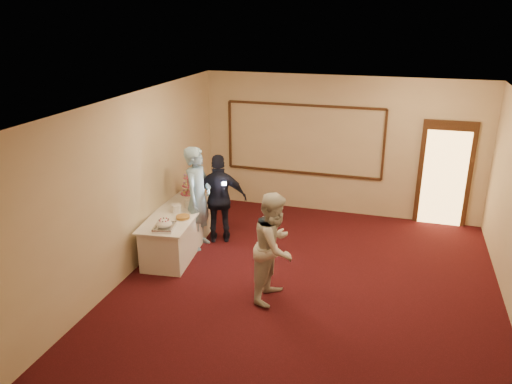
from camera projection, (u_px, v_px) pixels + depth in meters
The scene contains 14 objects.
floor at pixel (306, 290), 8.04m from camera, with size 7.00×7.00×0.00m, color black.
room_walls at pixel (311, 170), 7.34m from camera, with size 6.04×7.04×3.02m.
wall_molding at pixel (304, 140), 10.83m from camera, with size 3.45×0.04×1.55m.
doorway at pixel (445, 175), 10.20m from camera, with size 1.05×0.07×2.20m.
buffet_table at pixel (178, 231), 9.27m from camera, with size 1.04×2.19×0.77m.
pavlova_tray at pixel (164, 225), 8.39m from camera, with size 0.40×0.48×0.17m.
cupcake_stand at pixel (188, 186), 9.98m from camera, with size 0.31×0.31×0.46m.
plate_stack_a at pixel (177, 209), 9.08m from camera, with size 0.17×0.17×0.14m.
plate_stack_b at pixel (190, 203), 9.31m from camera, with size 0.20×0.20×0.17m.
tart at pixel (183, 217), 8.81m from camera, with size 0.28×0.28×0.06m.
man at pixel (198, 198), 9.23m from camera, with size 0.71×0.47×1.95m, color #7EA8CB.
woman at pixel (275, 247), 7.56m from camera, with size 0.84×0.66×1.73m, color beige.
guest at pixel (220, 199), 9.48m from camera, with size 1.02×0.42×1.74m, color black.
camera_flash at pixel (224, 184), 9.11m from camera, with size 0.07×0.04×0.05m, color white.
Camera 1 is at (1.22, -6.95, 4.24)m, focal length 35.00 mm.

